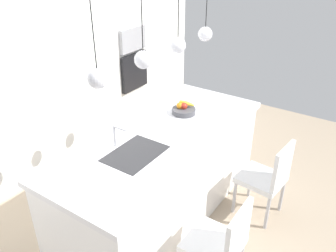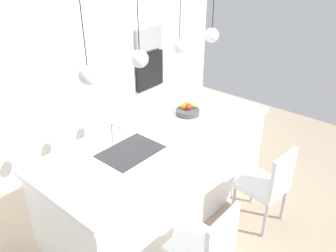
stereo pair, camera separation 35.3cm
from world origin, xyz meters
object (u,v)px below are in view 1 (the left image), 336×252
object	(u,v)px
fruit_bowl	(184,110)
microwave	(132,39)
chair_middle	(268,177)
chair_near	(221,242)
oven	(134,71)

from	to	relation	value
fruit_bowl	microwave	world-z (taller)	microwave
microwave	chair_middle	size ratio (longest dim) A/B	0.59
chair_middle	chair_near	bearing A→B (deg)	179.90
microwave	chair_near	distance (m)	3.36
chair_near	microwave	bearing A→B (deg)	51.28
microwave	chair_near	xyz separation A→B (m)	(-2.04, -2.54, -0.86)
microwave	oven	distance (m)	0.50
fruit_bowl	microwave	size ratio (longest dim) A/B	0.49
oven	chair_near	world-z (taller)	oven
fruit_bowl	oven	xyz separation A→B (m)	(0.96, 1.50, -0.13)
fruit_bowl	oven	size ratio (longest dim) A/B	0.47
fruit_bowl	chair_near	world-z (taller)	fruit_bowl
chair_near	fruit_bowl	bearing A→B (deg)	43.97
fruit_bowl	microwave	bearing A→B (deg)	57.40
microwave	fruit_bowl	bearing A→B (deg)	-122.60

